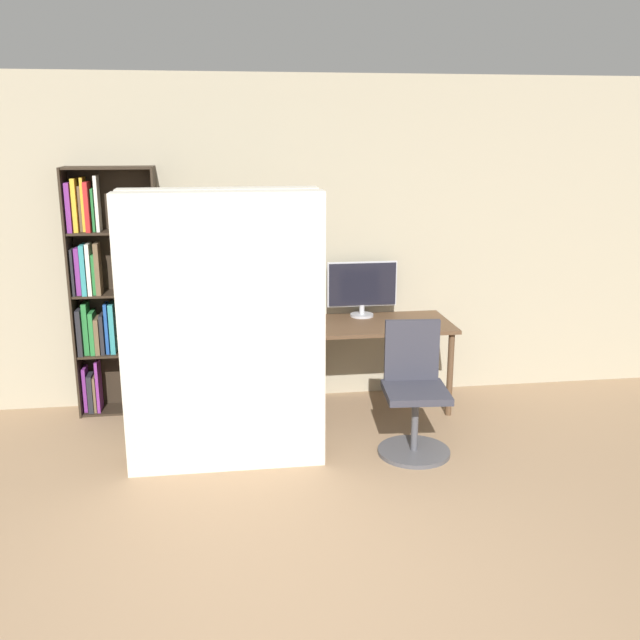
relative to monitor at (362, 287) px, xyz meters
The scene contains 8 objects.
ground_plane 3.27m from the monitor, 105.16° to the right, with size 16.00×16.00×0.00m, color #937556.
wall_back 0.91m from the monitor, 169.78° to the left, with size 8.00×0.06×2.70m.
desk 0.43m from the monitor, 68.72° to the right, with size 1.20×0.69×0.73m.
monitor is the anchor object (origin of this frame).
office_chair 1.28m from the monitor, 81.86° to the right, with size 0.52×0.52×0.94m.
bookshelf 2.09m from the monitor, behind, with size 0.69×0.29×1.99m.
mattress_near 1.67m from the monitor, 134.25° to the right, with size 1.34×0.19×1.88m.
mattress_far 1.47m from the monitor, 142.38° to the right, with size 1.34×0.19×1.88m.
Camera 1 is at (-0.36, -2.75, 2.24)m, focal length 40.00 mm.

